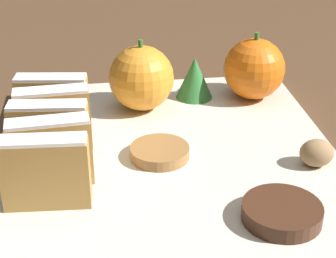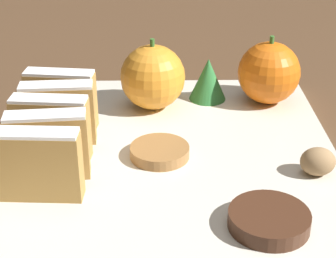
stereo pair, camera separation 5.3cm
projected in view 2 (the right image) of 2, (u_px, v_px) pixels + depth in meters
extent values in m
plane|color=#513823|center=(168.00, 167.00, 0.55)|extent=(6.00, 6.00, 0.00)
cube|color=silver|center=(168.00, 162.00, 0.54)|extent=(0.33, 0.38, 0.01)
cube|color=#B28442|center=(39.00, 166.00, 0.47)|extent=(0.07, 0.02, 0.06)
cube|color=white|center=(34.00, 133.00, 0.45)|extent=(0.07, 0.02, 0.00)
cube|color=#B28442|center=(48.00, 147.00, 0.50)|extent=(0.07, 0.03, 0.06)
cube|color=white|center=(44.00, 115.00, 0.48)|extent=(0.07, 0.03, 0.00)
cube|color=#B28442|center=(51.00, 130.00, 0.52)|extent=(0.07, 0.03, 0.06)
cube|color=white|center=(48.00, 99.00, 0.51)|extent=(0.07, 0.03, 0.00)
cube|color=#B28442|center=(58.00, 115.00, 0.55)|extent=(0.07, 0.02, 0.06)
cube|color=white|center=(55.00, 85.00, 0.54)|extent=(0.07, 0.02, 0.00)
cube|color=#B28442|center=(61.00, 101.00, 0.58)|extent=(0.07, 0.03, 0.06)
cube|color=white|center=(59.00, 73.00, 0.57)|extent=(0.07, 0.03, 0.00)
sphere|color=orange|center=(153.00, 77.00, 0.62)|extent=(0.07, 0.07, 0.07)
cylinder|color=#38702D|center=(152.00, 43.00, 0.60)|extent=(0.00, 0.01, 0.01)
sphere|color=orange|center=(269.00, 73.00, 0.64)|extent=(0.07, 0.07, 0.07)
cylinder|color=#38702D|center=(272.00, 40.00, 0.62)|extent=(0.01, 0.01, 0.01)
ellipsoid|color=#9E7A51|center=(318.00, 161.00, 0.51)|extent=(0.03, 0.03, 0.03)
cylinder|color=#472819|center=(269.00, 220.00, 0.44)|extent=(0.06, 0.06, 0.01)
cylinder|color=#A3703D|center=(160.00, 154.00, 0.53)|extent=(0.06, 0.06, 0.01)
cone|color=#2D7538|center=(208.00, 79.00, 0.65)|extent=(0.04, 0.04, 0.05)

